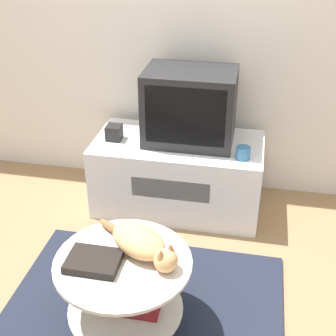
% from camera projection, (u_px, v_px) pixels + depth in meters
% --- Properties ---
extents(ground_plane, '(12.00, 12.00, 0.00)m').
position_uv_depth(ground_plane, '(138.00, 329.00, 2.38)').
color(ground_plane, '#93704C').
extents(wall_back, '(8.00, 0.05, 2.60)m').
position_uv_depth(wall_back, '(190.00, 5.00, 3.01)').
color(wall_back, silver).
rests_on(wall_back, ground_plane).
extents(rug, '(1.45, 1.34, 0.02)m').
position_uv_depth(rug, '(138.00, 328.00, 2.37)').
color(rug, '#1E2333').
rests_on(rug, ground_plane).
extents(tv_stand, '(1.12, 0.57, 0.50)m').
position_uv_depth(tv_stand, '(178.00, 174.00, 3.22)').
color(tv_stand, white).
rests_on(tv_stand, ground_plane).
extents(tv, '(0.58, 0.39, 0.48)m').
position_uv_depth(tv, '(190.00, 107.00, 2.99)').
color(tv, '#232326').
rests_on(tv, tv_stand).
extents(speaker, '(0.10, 0.10, 0.10)m').
position_uv_depth(speaker, '(114.00, 132.00, 3.10)').
color(speaker, black).
rests_on(speaker, tv_stand).
extents(mug, '(0.09, 0.09, 0.08)m').
position_uv_depth(mug, '(243.00, 153.00, 2.88)').
color(mug, teal).
rests_on(mug, tv_stand).
extents(coffee_table, '(0.65, 0.65, 0.43)m').
position_uv_depth(coffee_table, '(124.00, 285.00, 2.25)').
color(coffee_table, '#B2B2B7').
rests_on(coffee_table, rug).
extents(dvd_box, '(0.24, 0.18, 0.04)m').
position_uv_depth(dvd_box, '(94.00, 261.00, 2.13)').
color(dvd_box, black).
rests_on(dvd_box, coffee_table).
extents(cat, '(0.46, 0.34, 0.13)m').
position_uv_depth(cat, '(141.00, 243.00, 2.18)').
color(cat, tan).
rests_on(cat, coffee_table).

